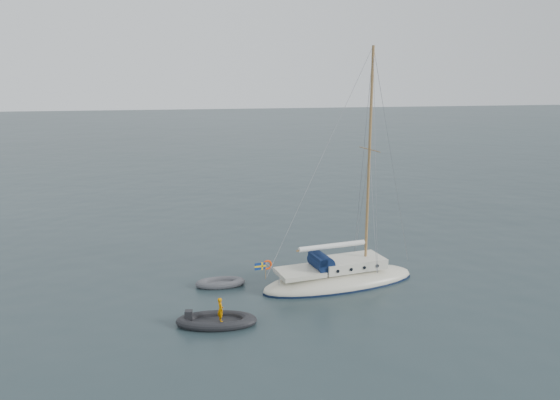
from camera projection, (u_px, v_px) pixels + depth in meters
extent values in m
plane|color=black|center=(290.00, 272.00, 31.43)|extent=(300.00, 300.00, 0.00)
ellipsoid|color=beige|center=(339.00, 282.00, 29.64)|extent=(8.77, 2.73, 1.46)
cube|color=beige|center=(352.00, 263.00, 29.54)|extent=(3.51, 1.85, 0.54)
cube|color=beige|center=(298.00, 270.00, 29.01)|extent=(2.34, 1.85, 0.24)
cylinder|color=#0A1736|center=(320.00, 261.00, 29.14)|extent=(0.94, 1.61, 0.94)
cube|color=#0A1736|center=(316.00, 258.00, 29.06)|extent=(0.44, 1.61, 0.39)
cylinder|color=#966C44|center=(371.00, 161.00, 28.45)|extent=(0.15, 0.15, 11.69)
cylinder|color=#966C44|center=(372.00, 150.00, 28.32)|extent=(0.05, 2.14, 0.05)
cylinder|color=#966C44|center=(332.00, 246.00, 29.09)|extent=(4.09, 0.10, 0.10)
cylinder|color=silver|center=(332.00, 245.00, 29.08)|extent=(3.81, 0.27, 0.27)
cylinder|color=gray|center=(269.00, 264.00, 28.62)|extent=(0.04, 2.14, 0.04)
torus|color=#EE3E07|center=(266.00, 261.00, 29.16)|extent=(0.53, 0.10, 0.53)
cylinder|color=#966C44|center=(262.00, 267.00, 28.57)|extent=(0.03, 0.03, 0.88)
cube|color=navy|center=(257.00, 262.00, 28.45)|extent=(0.58, 0.02, 0.37)
cube|color=yellow|center=(257.00, 262.00, 28.45)|extent=(0.60, 0.03, 0.09)
cube|color=yellow|center=(259.00, 262.00, 28.47)|extent=(0.09, 0.03, 0.39)
cylinder|color=black|center=(325.00, 259.00, 30.20)|extent=(0.18, 0.06, 0.18)
cylinder|color=black|center=(334.00, 271.00, 28.41)|extent=(0.18, 0.06, 0.18)
cylinder|color=black|center=(338.00, 258.00, 30.35)|extent=(0.18, 0.06, 0.18)
cylinder|color=black|center=(349.00, 270.00, 28.56)|extent=(0.18, 0.06, 0.18)
cylinder|color=black|center=(352.00, 257.00, 30.49)|extent=(0.18, 0.06, 0.18)
cylinder|color=black|center=(363.00, 269.00, 28.71)|extent=(0.18, 0.06, 0.18)
cylinder|color=black|center=(365.00, 257.00, 30.64)|extent=(0.18, 0.06, 0.18)
cylinder|color=black|center=(377.00, 268.00, 28.85)|extent=(0.18, 0.06, 0.18)
cube|color=#505055|center=(220.00, 284.00, 29.42)|extent=(1.64, 0.68, 0.10)
cube|color=black|center=(217.00, 322.00, 24.87)|extent=(2.31, 0.96, 0.12)
cube|color=black|center=(189.00, 318.00, 24.56)|extent=(0.34, 0.34, 0.58)
imported|color=#C06F00|center=(220.00, 309.00, 24.77)|extent=(0.40, 0.48, 1.13)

